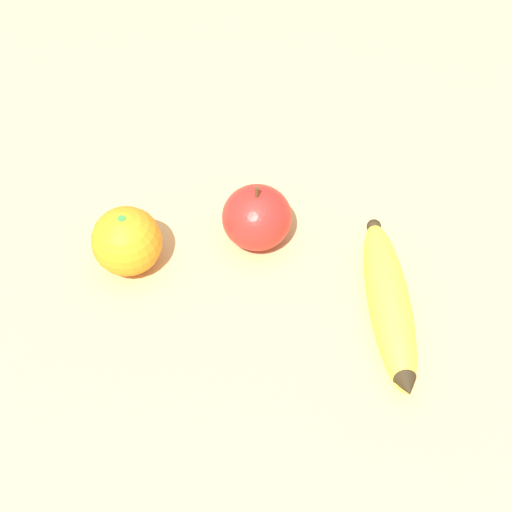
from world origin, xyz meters
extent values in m
plane|color=tan|center=(0.00, 0.00, 0.00)|extent=(3.00, 3.00, 0.00)
ellipsoid|color=yellow|center=(0.12, -0.12, 0.02)|extent=(0.13, 0.20, 0.04)
cone|color=#2D2314|center=(0.08, -0.21, 0.03)|extent=(0.03, 0.04, 0.03)
sphere|color=#2D2314|center=(0.17, -0.03, 0.02)|extent=(0.02, 0.02, 0.02)
sphere|color=orange|center=(-0.08, 0.07, 0.04)|extent=(0.08, 0.08, 0.08)
cylinder|color=#337A33|center=(-0.08, 0.07, 0.07)|extent=(0.01, 0.01, 0.00)
ellipsoid|color=red|center=(0.06, 0.04, 0.03)|extent=(0.08, 0.08, 0.07)
cylinder|color=#4C3319|center=(0.06, 0.04, 0.08)|extent=(0.00, 0.00, 0.01)
camera|label=1|loc=(-0.20, -0.40, 0.63)|focal=50.00mm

